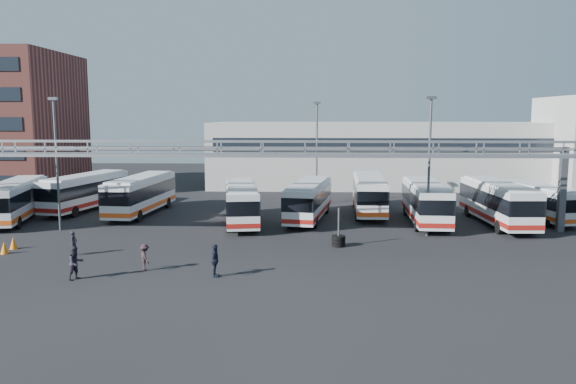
{
  "coord_description": "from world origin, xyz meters",
  "views": [
    {
      "loc": [
        3.38,
        -33.99,
        8.8
      ],
      "look_at": [
        1.77,
        6.0,
        3.37
      ],
      "focal_mm": 35.0,
      "sensor_mm": 36.0,
      "label": 1
    }
  ],
  "objects_px": {
    "bus_8": "(498,201)",
    "tire_stack": "(339,240)",
    "cone_left": "(4,248)",
    "bus_0": "(15,199)",
    "light_pole_back": "(317,147)",
    "bus_9": "(536,200)",
    "bus_1": "(86,191)",
    "bus_6": "(369,193)",
    "pedestrian_c": "(145,257)",
    "pedestrian_b": "(76,263)",
    "light_pole_left": "(56,157)",
    "cone_right": "(13,243)",
    "pedestrian_a": "(74,243)",
    "bus_5": "(309,199)",
    "pedestrian_d": "(215,261)",
    "light_pole_mid": "(429,159)",
    "bus_2": "(141,193)",
    "bus_4": "(241,202)",
    "bus_7": "(425,201)"
  },
  "relations": [
    {
      "from": "cone_left",
      "to": "bus_0",
      "type": "bearing_deg",
      "value": 114.62
    },
    {
      "from": "bus_5",
      "to": "cone_left",
      "type": "bearing_deg",
      "value": -137.89
    },
    {
      "from": "bus_2",
      "to": "tire_stack",
      "type": "xyz_separation_m",
      "value": [
        17.15,
        -11.89,
        -1.46
      ]
    },
    {
      "from": "bus_8",
      "to": "cone_right",
      "type": "bearing_deg",
      "value": -166.64
    },
    {
      "from": "bus_1",
      "to": "bus_6",
      "type": "height_order",
      "value": "bus_6"
    },
    {
      "from": "pedestrian_a",
      "to": "cone_left",
      "type": "xyz_separation_m",
      "value": [
        -4.63,
        0.15,
        -0.38
      ]
    },
    {
      "from": "bus_2",
      "to": "pedestrian_c",
      "type": "xyz_separation_m",
      "value": [
        5.76,
        -18.38,
        -1.14
      ]
    },
    {
      "from": "bus_8",
      "to": "tire_stack",
      "type": "relative_size",
      "value": 4.36
    },
    {
      "from": "light_pole_left",
      "to": "cone_right",
      "type": "distance_m",
      "value": 8.14
    },
    {
      "from": "pedestrian_d",
      "to": "cone_right",
      "type": "height_order",
      "value": "pedestrian_d"
    },
    {
      "from": "light_pole_left",
      "to": "pedestrian_d",
      "type": "bearing_deg",
      "value": -40.61
    },
    {
      "from": "cone_right",
      "to": "pedestrian_d",
      "type": "bearing_deg",
      "value": -22.35
    },
    {
      "from": "tire_stack",
      "to": "pedestrian_c",
      "type": "bearing_deg",
      "value": -150.32
    },
    {
      "from": "bus_2",
      "to": "cone_right",
      "type": "distance_m",
      "value": 14.33
    },
    {
      "from": "bus_1",
      "to": "cone_left",
      "type": "relative_size",
      "value": 14.48
    },
    {
      "from": "bus_2",
      "to": "tire_stack",
      "type": "relative_size",
      "value": 4.34
    },
    {
      "from": "bus_0",
      "to": "bus_2",
      "type": "bearing_deg",
      "value": 9.34
    },
    {
      "from": "bus_6",
      "to": "tire_stack",
      "type": "height_order",
      "value": "bus_6"
    },
    {
      "from": "bus_0",
      "to": "pedestrian_a",
      "type": "xyz_separation_m",
      "value": [
        9.74,
        -11.31,
        -1.1
      ]
    },
    {
      "from": "light_pole_back",
      "to": "bus_4",
      "type": "relative_size",
      "value": 0.92
    },
    {
      "from": "pedestrian_b",
      "to": "cone_left",
      "type": "height_order",
      "value": "pedestrian_b"
    },
    {
      "from": "bus_0",
      "to": "pedestrian_d",
      "type": "distance_m",
      "value": 25.16
    },
    {
      "from": "bus_8",
      "to": "pedestrian_d",
      "type": "xyz_separation_m",
      "value": [
        -20.45,
        -15.87,
        -1.02
      ]
    },
    {
      "from": "bus_1",
      "to": "pedestrian_c",
      "type": "bearing_deg",
      "value": -48.68
    },
    {
      "from": "pedestrian_d",
      "to": "tire_stack",
      "type": "xyz_separation_m",
      "value": [
        7.16,
        7.6,
        -0.47
      ]
    },
    {
      "from": "light_pole_back",
      "to": "bus_9",
      "type": "distance_m",
      "value": 20.67
    },
    {
      "from": "bus_7",
      "to": "cone_right",
      "type": "distance_m",
      "value": 31.09
    },
    {
      "from": "bus_5",
      "to": "pedestrian_d",
      "type": "distance_m",
      "value": 18.09
    },
    {
      "from": "light_pole_mid",
      "to": "bus_2",
      "type": "height_order",
      "value": "light_pole_mid"
    },
    {
      "from": "bus_9",
      "to": "tire_stack",
      "type": "distance_m",
      "value": 20.37
    },
    {
      "from": "bus_1",
      "to": "pedestrian_a",
      "type": "relative_size",
      "value": 7.36
    },
    {
      "from": "bus_6",
      "to": "bus_9",
      "type": "height_order",
      "value": "bus_6"
    },
    {
      "from": "bus_6",
      "to": "bus_7",
      "type": "height_order",
      "value": "bus_6"
    },
    {
      "from": "bus_8",
      "to": "tire_stack",
      "type": "distance_m",
      "value": 15.73
    },
    {
      "from": "bus_0",
      "to": "pedestrian_c",
      "type": "distance_m",
      "value": 21.26
    },
    {
      "from": "cone_right",
      "to": "tire_stack",
      "type": "distance_m",
      "value": 21.79
    },
    {
      "from": "light_pole_back",
      "to": "cone_right",
      "type": "bearing_deg",
      "value": -135.38
    },
    {
      "from": "bus_1",
      "to": "bus_8",
      "type": "height_order",
      "value": "bus_8"
    },
    {
      "from": "bus_4",
      "to": "bus_7",
      "type": "height_order",
      "value": "bus_7"
    },
    {
      "from": "bus_1",
      "to": "bus_4",
      "type": "distance_m",
      "value": 16.46
    },
    {
      "from": "pedestrian_a",
      "to": "pedestrian_c",
      "type": "bearing_deg",
      "value": -116.35
    },
    {
      "from": "light_pole_mid",
      "to": "pedestrian_b",
      "type": "distance_m",
      "value": 24.88
    },
    {
      "from": "bus_1",
      "to": "tire_stack",
      "type": "xyz_separation_m",
      "value": [
        22.98,
        -13.8,
        -1.43
      ]
    },
    {
      "from": "bus_0",
      "to": "bus_8",
      "type": "xyz_separation_m",
      "value": [
        40.02,
        0.07,
        0.06
      ]
    },
    {
      "from": "bus_6",
      "to": "pedestrian_d",
      "type": "relative_size",
      "value": 6.21
    },
    {
      "from": "bus_5",
      "to": "bus_1",
      "type": "bearing_deg",
      "value": 178.09
    },
    {
      "from": "bus_8",
      "to": "pedestrian_b",
      "type": "relative_size",
      "value": 6.33
    },
    {
      "from": "tire_stack",
      "to": "light_pole_left",
      "type": "bearing_deg",
      "value": 167.98
    },
    {
      "from": "bus_1",
      "to": "bus_6",
      "type": "bearing_deg",
      "value": 10.16
    },
    {
      "from": "bus_5",
      "to": "cone_right",
      "type": "relative_size",
      "value": 13.75
    }
  ]
}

